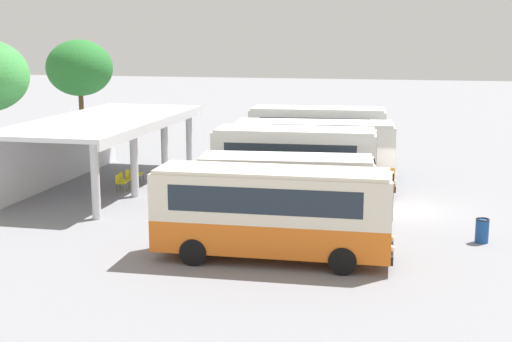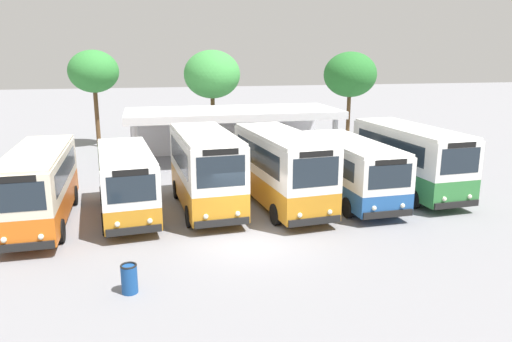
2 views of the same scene
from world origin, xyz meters
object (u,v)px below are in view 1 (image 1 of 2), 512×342
at_px(city_bus_fifth_blue, 321,148).
at_px(city_bus_far_end_green, 318,134).
at_px(city_bus_second_in_row, 286,190).
at_px(litter_bin_apron, 482,230).
at_px(city_bus_middle_cream, 295,166).
at_px(waiting_chair_middle_seat, 129,177).
at_px(waiting_chair_second_from_end, 123,179).
at_px(city_bus_fourth_amber, 314,154).
at_px(waiting_chair_end_by_column, 120,182).
at_px(city_bus_nearest_orange, 272,210).
at_px(waiting_chair_fifth_seat, 137,172).
at_px(waiting_chair_fourth_seat, 134,174).
at_px(parked_car_flank, 320,122).

xyz_separation_m(city_bus_fifth_blue, city_bus_far_end_green, (3.45, 0.63, 0.23)).
bearing_deg(city_bus_fifth_blue, city_bus_second_in_row, 179.94).
xyz_separation_m(city_bus_fifth_blue, litter_bin_apron, (-10.13, -7.20, -1.18)).
relative_size(city_bus_middle_cream, city_bus_far_end_green, 0.90).
bearing_deg(waiting_chair_middle_seat, waiting_chair_second_from_end, 173.93).
relative_size(city_bus_fourth_amber, waiting_chair_end_by_column, 8.98).
bearing_deg(city_bus_nearest_orange, waiting_chair_middle_seat, 43.05).
bearing_deg(city_bus_nearest_orange, city_bus_far_end_green, 2.54).
bearing_deg(city_bus_far_end_green, city_bus_middle_cream, -177.82).
bearing_deg(city_bus_second_in_row, litter_bin_apron, -88.24).
height_order(city_bus_fifth_blue, city_bus_far_end_green, city_bus_far_end_green).
relative_size(city_bus_nearest_orange, city_bus_fifth_blue, 1.06).
distance_m(waiting_chair_middle_seat, waiting_chair_fifth_seat, 1.22).
bearing_deg(city_bus_fifth_blue, waiting_chair_second_from_end, 116.90).
height_order(waiting_chair_end_by_column, waiting_chair_middle_seat, same).
bearing_deg(waiting_chair_fourth_seat, city_bus_second_in_row, -127.65).
xyz_separation_m(city_bus_fifth_blue, waiting_chair_end_by_column, (-5.22, 9.01, -1.12)).
height_order(city_bus_fifth_blue, waiting_chair_fifth_seat, city_bus_fifth_blue).
height_order(waiting_chair_end_by_column, waiting_chair_second_from_end, same).
bearing_deg(city_bus_nearest_orange, waiting_chair_second_from_end, 45.08).
xyz_separation_m(waiting_chair_middle_seat, litter_bin_apron, (-6.13, -16.23, -0.07)).
xyz_separation_m(waiting_chair_end_by_column, waiting_chair_middle_seat, (1.22, 0.01, 0.00)).
relative_size(city_bus_fourth_amber, city_bus_far_end_green, 0.99).
height_order(city_bus_fifth_blue, waiting_chair_end_by_column, city_bus_fifth_blue).
bearing_deg(parked_car_flank, waiting_chair_middle_seat, 162.95).
xyz_separation_m(city_bus_fifth_blue, waiting_chair_fifth_seat, (-2.79, 9.10, -1.12)).
distance_m(city_bus_far_end_green, waiting_chair_end_by_column, 12.13).
height_order(city_bus_middle_cream, parked_car_flank, city_bus_middle_cream).
bearing_deg(waiting_chair_end_by_column, waiting_chair_fourth_seat, 0.43).
bearing_deg(city_bus_far_end_green, city_bus_fourth_amber, -174.02).
xyz_separation_m(city_bus_far_end_green, waiting_chair_middle_seat, (-7.45, 8.39, -1.35)).
distance_m(city_bus_far_end_green, waiting_chair_middle_seat, 11.30).
height_order(city_bus_middle_cream, litter_bin_apron, city_bus_middle_cream).
bearing_deg(city_bus_far_end_green, waiting_chair_middle_seat, 131.62).
relative_size(city_bus_fifth_blue, waiting_chair_fifth_seat, 8.76).
bearing_deg(city_bus_far_end_green, city_bus_second_in_row, -177.41).
bearing_deg(city_bus_second_in_row, waiting_chair_fifth_seat, 50.24).
relative_size(city_bus_second_in_row, waiting_chair_middle_seat, 7.98).
distance_m(city_bus_far_end_green, waiting_chair_second_from_end, 11.76).
distance_m(city_bus_fourth_amber, waiting_chair_fourth_seat, 9.22).
bearing_deg(parked_car_flank, waiting_chair_end_by_column, 163.83).
bearing_deg(litter_bin_apron, city_bus_second_in_row, 91.76).
xyz_separation_m(city_bus_far_end_green, litter_bin_apron, (-13.58, -7.84, -1.42)).
bearing_deg(parked_car_flank, waiting_chair_fifth_seat, 161.81).
relative_size(waiting_chair_fourth_seat, litter_bin_apron, 0.96).
relative_size(city_bus_fourth_amber, parked_car_flank, 1.76).
relative_size(city_bus_far_end_green, waiting_chair_end_by_column, 9.08).
xyz_separation_m(city_bus_second_in_row, parked_car_flank, (28.18, 2.32, -0.82)).
distance_m(city_bus_fourth_amber, waiting_chair_end_by_column, 9.38).
distance_m(parked_car_flank, waiting_chair_fifth_seat, 21.70).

